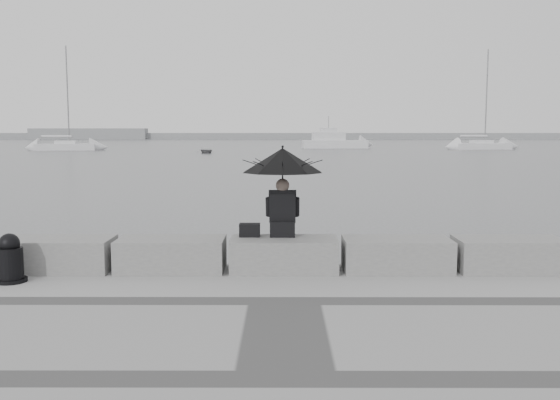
{
  "coord_description": "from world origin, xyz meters",
  "views": [
    {
      "loc": [
        -0.03,
        -9.69,
        2.64
      ],
      "look_at": [
        -0.07,
        3.0,
        1.19
      ],
      "focal_mm": 40.0,
      "sensor_mm": 36.0,
      "label": 1
    }
  ],
  "objects_px": {
    "seated_person": "(283,170)",
    "mooring_bollard": "(10,262)",
    "sailboat_right": "(481,145)",
    "dinghy": "(206,151)",
    "sailboat_left": "(66,146)",
    "motor_cruiser": "(335,142)"
  },
  "relations": [
    {
      "from": "seated_person",
      "to": "mooring_bollard",
      "type": "relative_size",
      "value": 1.99
    },
    {
      "from": "dinghy",
      "to": "motor_cruiser",
      "type": "bearing_deg",
      "value": 32.46
    },
    {
      "from": "motor_cruiser",
      "to": "dinghy",
      "type": "distance_m",
      "value": 23.53
    },
    {
      "from": "mooring_bollard",
      "to": "sailboat_left",
      "type": "relative_size",
      "value": 0.05
    },
    {
      "from": "sailboat_left",
      "to": "motor_cruiser",
      "type": "relative_size",
      "value": 1.43
    },
    {
      "from": "mooring_bollard",
      "to": "seated_person",
      "type": "bearing_deg",
      "value": 14.0
    },
    {
      "from": "sailboat_left",
      "to": "motor_cruiser",
      "type": "xyz_separation_m",
      "value": [
        34.23,
        8.55,
        0.36
      ]
    },
    {
      "from": "dinghy",
      "to": "sailboat_left",
      "type": "bearing_deg",
      "value": 138.22
    },
    {
      "from": "sailboat_left",
      "to": "sailboat_right",
      "type": "bearing_deg",
      "value": -6.46
    },
    {
      "from": "seated_person",
      "to": "sailboat_right",
      "type": "distance_m",
      "value": 76.58
    },
    {
      "from": "sailboat_right",
      "to": "dinghy",
      "type": "distance_m",
      "value": 36.65
    },
    {
      "from": "mooring_bollard",
      "to": "sailboat_right",
      "type": "relative_size",
      "value": 0.05
    },
    {
      "from": "mooring_bollard",
      "to": "sailboat_left",
      "type": "height_order",
      "value": "sailboat_left"
    },
    {
      "from": "mooring_bollard",
      "to": "dinghy",
      "type": "bearing_deg",
      "value": 94.3
    },
    {
      "from": "sailboat_left",
      "to": "sailboat_right",
      "type": "relative_size",
      "value": 1.0
    },
    {
      "from": "seated_person",
      "to": "dinghy",
      "type": "bearing_deg",
      "value": 99.51
    },
    {
      "from": "seated_person",
      "to": "dinghy",
      "type": "relative_size",
      "value": 0.47
    },
    {
      "from": "seated_person",
      "to": "motor_cruiser",
      "type": "relative_size",
      "value": 0.15
    },
    {
      "from": "sailboat_left",
      "to": "dinghy",
      "type": "height_order",
      "value": "sailboat_left"
    },
    {
      "from": "dinghy",
      "to": "sailboat_right",
      "type": "bearing_deg",
      "value": 4.56
    },
    {
      "from": "seated_person",
      "to": "dinghy",
      "type": "height_order",
      "value": "seated_person"
    },
    {
      "from": "seated_person",
      "to": "sailboat_left",
      "type": "xyz_separation_m",
      "value": [
        -26.92,
        68.24,
        -1.49
      ]
    }
  ]
}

